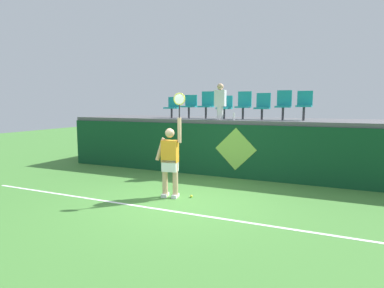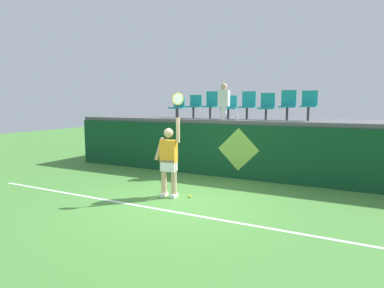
{
  "view_description": "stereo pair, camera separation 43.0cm",
  "coord_description": "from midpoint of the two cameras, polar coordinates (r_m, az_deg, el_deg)",
  "views": [
    {
      "loc": [
        3.21,
        -6.54,
        2.23
      ],
      "look_at": [
        -0.22,
        1.01,
        1.2
      ],
      "focal_mm": 30.86,
      "sensor_mm": 36.0,
      "label": 1
    },
    {
      "loc": [
        3.6,
        -6.35,
        2.23
      ],
      "look_at": [
        -0.22,
        1.01,
        1.2
      ],
      "focal_mm": 30.86,
      "sensor_mm": 36.0,
      "label": 2
    }
  ],
  "objects": [
    {
      "name": "ground_plane",
      "position": [
        7.62,
        -3.31,
        -9.98
      ],
      "size": [
        40.0,
        40.0,
        0.0
      ],
      "primitive_type": "plane",
      "color": "#478438"
    },
    {
      "name": "court_back_wall",
      "position": [
        10.05,
        4.38,
        -1.14
      ],
      "size": [
        11.47,
        0.2,
        1.61
      ],
      "primitive_type": "cube",
      "color": "#0F4223",
      "rests_on": "ground_plane"
    },
    {
      "name": "spectator_platform",
      "position": [
        11.13,
        6.63,
        4.09
      ],
      "size": [
        11.47,
        2.58,
        0.12
      ],
      "primitive_type": "cube",
      "color": "#56565B",
      "rests_on": "court_back_wall"
    },
    {
      "name": "court_baseline_stripe",
      "position": [
        7.06,
        -5.91,
        -11.38
      ],
      "size": [
        10.32,
        0.08,
        0.01
      ],
      "primitive_type": "cube",
      "color": "white",
      "rests_on": "ground_plane"
    },
    {
      "name": "tennis_player",
      "position": [
        7.82,
        -5.36,
        -2.55
      ],
      "size": [
        0.75,
        0.31,
        2.47
      ],
      "color": "white",
      "rests_on": "ground_plane"
    },
    {
      "name": "tennis_ball",
      "position": [
        7.94,
        -1.7,
        -9.02
      ],
      "size": [
        0.07,
        0.07,
        0.07
      ],
      "primitive_type": "sphere",
      "color": "#D1E533",
      "rests_on": "ground_plane"
    },
    {
      "name": "water_bottle",
      "position": [
        10.05,
        6.04,
        4.78
      ],
      "size": [
        0.07,
        0.07,
        0.23
      ],
      "primitive_type": "cylinder",
      "color": "white",
      "rests_on": "spectator_platform"
    },
    {
      "name": "stadium_chair_0",
      "position": [
        11.64,
        -4.45,
        6.53
      ],
      "size": [
        0.44,
        0.42,
        0.73
      ],
      "color": "#38383D",
      "rests_on": "spectator_platform"
    },
    {
      "name": "stadium_chair_1",
      "position": [
        11.34,
        -1.49,
        6.78
      ],
      "size": [
        0.44,
        0.42,
        0.79
      ],
      "color": "#38383D",
      "rests_on": "spectator_platform"
    },
    {
      "name": "stadium_chair_2",
      "position": [
        11.09,
        1.46,
        6.98
      ],
      "size": [
        0.44,
        0.42,
        0.9
      ],
      "color": "#38383D",
      "rests_on": "spectator_platform"
    },
    {
      "name": "stadium_chair_3",
      "position": [
        10.85,
        4.58,
        6.54
      ],
      "size": [
        0.44,
        0.42,
        0.76
      ],
      "color": "#38383D",
      "rests_on": "spectator_platform"
    },
    {
      "name": "stadium_chair_4",
      "position": [
        10.66,
        7.79,
        6.85
      ],
      "size": [
        0.44,
        0.42,
        0.88
      ],
      "color": "#38383D",
      "rests_on": "spectator_platform"
    },
    {
      "name": "stadium_chair_5",
      "position": [
        10.5,
        10.97,
        6.57
      ],
      "size": [
        0.44,
        0.42,
        0.83
      ],
      "color": "#38383D",
      "rests_on": "spectator_platform"
    },
    {
      "name": "stadium_chair_6",
      "position": [
        10.37,
        14.41,
        6.77
      ],
      "size": [
        0.44,
        0.42,
        0.9
      ],
      "color": "#38383D",
      "rests_on": "spectator_platform"
    },
    {
      "name": "stadium_chair_7",
      "position": [
        10.27,
        17.72,
        6.66
      ],
      "size": [
        0.44,
        0.42,
        0.87
      ],
      "color": "#38383D",
      "rests_on": "spectator_platform"
    },
    {
      "name": "spectator_0",
      "position": [
        10.41,
        3.72,
        7.49
      ],
      "size": [
        0.34,
        0.2,
        1.12
      ],
      "color": "white",
      "rests_on": "spectator_platform"
    },
    {
      "name": "wall_signage_mount",
      "position": [
        9.97,
        6.24,
        -5.91
      ],
      "size": [
        1.27,
        0.01,
        1.52
      ],
      "color": "#0F4223",
      "rests_on": "ground_plane"
    }
  ]
}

